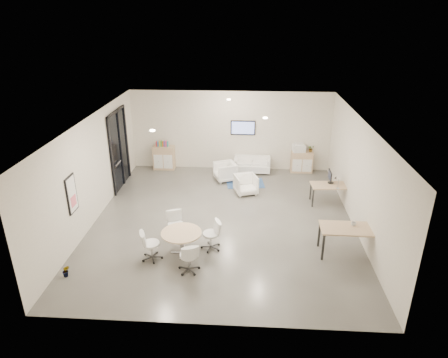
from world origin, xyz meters
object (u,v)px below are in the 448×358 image
armchair_left (225,171)px  desk_rear (331,187)px  sideboard_left (164,158)px  sideboard_right (302,162)px  round_table (181,235)px  loveseat (252,165)px  desk_front (350,231)px  armchair_right (246,184)px

armchair_left → desk_rear: 4.10m
sideboard_left → sideboard_right: size_ratio=1.12×
sideboard_left → round_table: size_ratio=0.89×
loveseat → desk_rear: 3.80m
loveseat → desk_rear: desk_rear is taller
sideboard_right → loveseat: sideboard_right is taller
loveseat → armchair_left: size_ratio=1.89×
desk_rear → desk_front: 3.05m
armchair_left → armchair_right: (0.81, -1.16, -0.01)m
loveseat → desk_front: size_ratio=0.95×
sideboard_left → armchair_right: (3.39, -2.20, -0.10)m
loveseat → armchair_right: (-0.23, -2.08, 0.09)m
loveseat → armchair_right: 2.09m
round_table → armchair_right: bearing=67.1°
desk_rear → desk_front: size_ratio=0.89×
loveseat → armchair_left: bearing=-136.3°
sideboard_right → armchair_left: bearing=-160.9°
sideboard_left → armchair_left: bearing=-21.9°
desk_rear → sideboard_right: bearing=98.8°
armchair_left → desk_rear: size_ratio=0.57×
armchair_right → desk_front: size_ratio=0.49×
desk_rear → armchair_left: bearing=149.9°
sideboard_left → round_table: 6.39m
loveseat → round_table: size_ratio=1.36×
sideboard_right → loveseat: 2.00m
sideboard_right → armchair_right: sideboard_right is taller
desk_front → sideboard_right: bearing=96.5°
desk_front → desk_rear: bearing=89.5°
armchair_right → round_table: 4.29m
round_table → desk_front: bearing=3.5°
sideboard_right → armchair_left: sideboard_right is taller
sideboard_right → armchair_left: (-3.03, -1.05, -0.04)m
armchair_left → desk_front: (3.59, -4.84, 0.33)m
armchair_left → armchair_right: 1.42m
sideboard_right → desk_front: 5.93m
sideboard_left → desk_front: sideboard_left is taller
desk_rear → sideboard_left: bearing=151.6°
sideboard_right → sideboard_left: bearing=-179.9°
sideboard_left → sideboard_right: (5.61, 0.01, -0.05)m
armchair_right → round_table: armchair_right is taller
sideboard_right → armchair_left: 3.21m
sideboard_left → desk_rear: bearing=-24.4°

